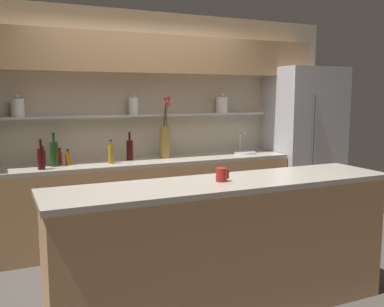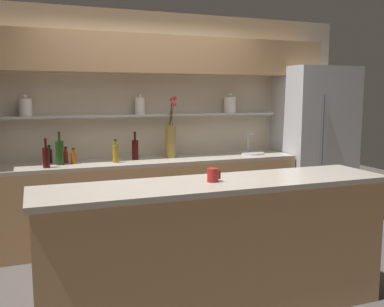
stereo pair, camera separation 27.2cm
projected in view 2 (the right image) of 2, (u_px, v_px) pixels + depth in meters
The scene contains 15 objects.
ground_plane at pixel (190, 281), 3.79m from camera, with size 12.00×12.00×0.00m, color #4C4742.
back_wall_unit at pixel (145, 103), 5.00m from camera, with size 5.20×0.44×2.60m.
back_counter_unit at pixel (143, 200), 4.84m from camera, with size 3.60×0.62×0.92m.
island_counter at pixel (218, 248), 3.17m from camera, with size 2.64×0.61×1.02m.
refrigerator at pixel (314, 145), 5.52m from camera, with size 0.89×0.73×1.99m.
flower_vase at pixel (171, 139), 4.93m from camera, with size 0.15×0.14×0.71m.
sink_fixture at pixel (252, 152), 5.27m from camera, with size 0.29×0.29×0.25m.
bottle_wine_0 at pixel (60, 152), 4.43m from camera, with size 0.08×0.08×0.34m.
bottle_sauce_1 at pixel (49, 156), 4.56m from camera, with size 0.06×0.06×0.19m.
bottle_wine_2 at pixel (135, 149), 4.80m from camera, with size 0.07×0.07×0.31m.
bottle_sauce_3 at pixel (73, 157), 4.50m from camera, with size 0.05×0.05×0.17m.
bottle_wine_4 at pixel (46, 157), 4.25m from camera, with size 0.07×0.07×0.30m.
bottle_sauce_5 at pixel (66, 156), 4.55m from camera, with size 0.05×0.05×0.17m.
bottle_oil_6 at pixel (116, 153), 4.58m from camera, with size 0.06×0.06×0.25m.
coffee_mug at pixel (213, 175), 3.07m from camera, with size 0.10×0.08×0.10m.
Camera 2 is at (-1.25, -3.38, 1.64)m, focal length 40.00 mm.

